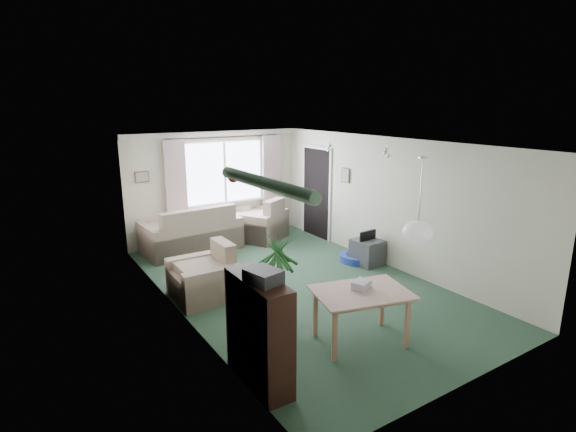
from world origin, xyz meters
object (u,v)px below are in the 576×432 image
sofa (191,228)px  tv_cube (367,252)px  dining_table (360,317)px  pet_bed (357,258)px  coffee_table (217,236)px  bookshelf (259,332)px  houseplant (279,279)px  armchair_left (203,271)px  armchair_corner (259,218)px

sofa → tv_cube: (2.51, -2.59, -0.24)m
dining_table → pet_bed: dining_table is taller
coffee_table → dining_table: dining_table is taller
bookshelf → dining_table: bearing=3.3°
houseplant → dining_table: bearing=-58.4°
sofa → armchair_left: size_ratio=2.00×
coffee_table → bookshelf: bearing=-108.6°
armchair_left → tv_cube: bearing=86.0°
armchair_left → bookshelf: size_ratio=0.79×
armchair_corner → pet_bed: 2.53m
armchair_corner → bookshelf: 5.39m
coffee_table → pet_bed: coffee_table is taller
houseplant → pet_bed: bearing=27.1°
houseplant → dining_table: 1.21m
armchair_corner → houseplant: bearing=34.6°
pet_bed → armchair_left: bearing=179.2°
sofa → dining_table: (0.48, -4.68, -0.14)m
bookshelf → tv_cube: 4.16m
dining_table → armchair_left: bearing=116.2°
bookshelf → houseplant: 1.38m
dining_table → pet_bed: 3.07m
armchair_corner → houseplant: houseplant is taller
houseplant → tv_cube: houseplant is taller
sofa → pet_bed: size_ratio=2.88×
armchair_corner → tv_cube: size_ratio=2.00×
bookshelf → coffee_table: bearing=72.6°
sofa → dining_table: 4.71m
armchair_corner → dining_table: armchair_corner is taller
houseplant → dining_table: houseplant is taller
coffee_table → pet_bed: 3.03m
dining_table → armchair_corner: bearing=76.6°
armchair_left → dining_table: size_ratio=0.89×
coffee_table → sofa: bearing=180.0°
armchair_left → dining_table: 2.64m
sofa → houseplant: bearing=84.0°
coffee_table → tv_cube: 3.23m
houseplant → sofa: bearing=87.9°
armchair_corner → coffee_table: armchair_corner is taller
armchair_corner → houseplant: size_ratio=0.81×
sofa → houseplant: (-0.13, -3.69, 0.17)m
tv_cube → pet_bed: tv_cube is taller
houseplant → dining_table: size_ratio=1.20×
sofa → pet_bed: bearing=132.3°
armchair_corner → dining_table: bearing=46.4°
armchair_left → houseplant: 1.50m
coffee_table → armchair_corner: bearing=-1.4°
sofa → dining_table: size_ratio=1.78×
dining_table → tv_cube: (2.04, 2.10, -0.10)m
armchair_left → sofa: bearing=164.2°
armchair_left → bookshelf: (-0.34, -2.42, 0.18)m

